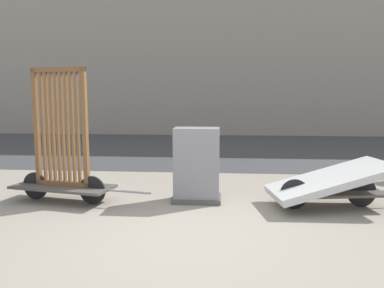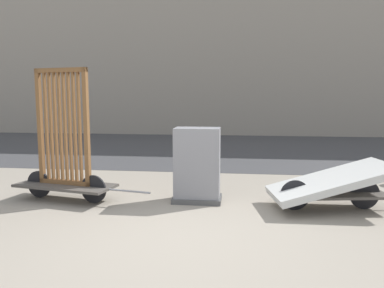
# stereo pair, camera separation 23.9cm
# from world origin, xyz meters

# --- Properties ---
(ground_plane) EXTENTS (60.00, 60.00, 0.00)m
(ground_plane) POSITION_xyz_m (0.00, 0.00, 0.00)
(ground_plane) COLOR gray
(road_strip) EXTENTS (56.00, 8.08, 0.01)m
(road_strip) POSITION_xyz_m (0.00, 7.86, 0.00)
(road_strip) COLOR #424244
(road_strip) RESTS_ON ground_plane
(building_facade) EXTENTS (48.00, 4.00, 11.29)m
(building_facade) POSITION_xyz_m (0.00, 13.90, 5.64)
(building_facade) COLOR #9E9384
(building_facade) RESTS_ON ground_plane
(bike_cart_with_bedframe) EXTENTS (2.34, 0.93, 2.12)m
(bike_cart_with_bedframe) POSITION_xyz_m (-2.06, 1.37, 0.71)
(bike_cart_with_bedframe) COLOR #4C4742
(bike_cart_with_bedframe) RESTS_ON ground_plane
(bike_cart_with_mattress) EXTENTS (2.43, 1.21, 0.71)m
(bike_cart_with_mattress) POSITION_xyz_m (2.07, 1.37, 0.39)
(bike_cart_with_mattress) COLOR #4C4742
(bike_cart_with_mattress) RESTS_ON ground_plane
(utility_cabinet) EXTENTS (0.77, 0.50, 1.19)m
(utility_cabinet) POSITION_xyz_m (0.06, 1.56, 0.55)
(utility_cabinet) COLOR #4C4C4C
(utility_cabinet) RESTS_ON ground_plane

